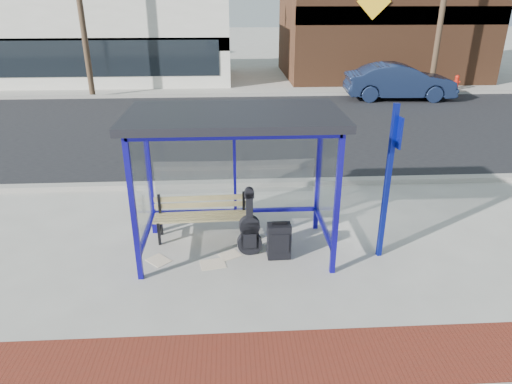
{
  "coord_description": "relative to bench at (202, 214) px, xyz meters",
  "views": [
    {
      "loc": [
        -0.06,
        -6.82,
        4.04
      ],
      "look_at": [
        0.35,
        0.2,
        1.0
      ],
      "focal_mm": 32.0,
      "sensor_mm": 36.0,
      "label": 1
    }
  ],
  "objects": [
    {
      "name": "sign_post",
      "position": [
        3.01,
        -0.83,
        1.0
      ],
      "size": [
        0.13,
        0.32,
        2.59
      ],
      "rotation": [
        0.0,
        0.0,
        0.16
      ],
      "color": "navy",
      "rests_on": "ground"
    },
    {
      "name": "street_asphalt",
      "position": [
        0.6,
        7.45,
        -0.45
      ],
      "size": [
        60.0,
        10.0,
        0.0
      ],
      "primitive_type": "cube",
      "color": "black",
      "rests_on": "ground"
    },
    {
      "name": "backpack",
      "position": [
        1.31,
        -0.62,
        -0.29
      ],
      "size": [
        0.35,
        0.33,
        0.35
      ],
      "rotation": [
        0.0,
        0.0,
        -0.32
      ],
      "color": "#282816",
      "rests_on": "ground"
    },
    {
      "name": "far_sidewalk",
      "position": [
        0.6,
        14.45,
        -0.45
      ],
      "size": [
        60.0,
        4.0,
        0.01
      ],
      "primitive_type": "cube",
      "color": "#B2ADA0",
      "rests_on": "ground"
    },
    {
      "name": "bench",
      "position": [
        0.0,
        0.0,
        0.0
      ],
      "size": [
        1.71,
        0.46,
        0.8
      ],
      "rotation": [
        0.0,
        0.0,
        0.03
      ],
      "color": "black",
      "rests_on": "ground"
    },
    {
      "name": "newspaper_c",
      "position": [
        0.48,
        -0.7,
        -0.45
      ],
      "size": [
        0.42,
        0.39,
        0.01
      ],
      "primitive_type": "cube",
      "rotation": [
        0.0,
        0.0,
        0.5
      ],
      "color": "white",
      "rests_on": "ground"
    },
    {
      "name": "newspaper_b",
      "position": [
        0.2,
        -0.97,
        -0.45
      ],
      "size": [
        0.45,
        0.39,
        0.01
      ],
      "primitive_type": "cube",
      "rotation": [
        0.0,
        0.0,
        0.19
      ],
      "color": "white",
      "rests_on": "ground"
    },
    {
      "name": "storefront_white",
      "position": [
        -8.4,
        17.43,
        1.54
      ],
      "size": [
        18.0,
        6.04,
        4.0
      ],
      "color": "silver",
      "rests_on": "ground"
    },
    {
      "name": "storefront_brown",
      "position": [
        8.6,
        17.94,
        2.75
      ],
      "size": [
        10.0,
        7.08,
        6.4
      ],
      "color": "#59331E",
      "rests_on": "ground"
    },
    {
      "name": "parked_car",
      "position": [
        7.65,
        11.55,
        0.28
      ],
      "size": [
        4.57,
        1.86,
        1.47
      ],
      "primitive_type": "imported",
      "rotation": [
        0.0,
        0.0,
        1.5
      ],
      "color": "#172342",
      "rests_on": "ground"
    },
    {
      "name": "ground",
      "position": [
        0.6,
        -0.55,
        -0.45
      ],
      "size": [
        120.0,
        120.0,
        0.0
      ],
      "primitive_type": "plane",
      "color": "#B2ADA0",
      "rests_on": "ground"
    },
    {
      "name": "suitcase",
      "position": [
        1.3,
        -0.81,
        -0.15
      ],
      "size": [
        0.39,
        0.26,
        0.67
      ],
      "rotation": [
        0.0,
        0.0,
        0.03
      ],
      "color": "black",
      "rests_on": "ground"
    },
    {
      "name": "brick_paver_strip",
      "position": [
        0.6,
        -3.15,
        -0.45
      ],
      "size": [
        60.0,
        1.0,
        0.01
      ],
      "primitive_type": "cube",
      "color": "maroon",
      "rests_on": "ground"
    },
    {
      "name": "guitar_bag",
      "position": [
        0.82,
        -0.66,
        -0.04
      ],
      "size": [
        0.42,
        0.14,
        1.14
      ],
      "rotation": [
        0.0,
        0.0,
        0.05
      ],
      "color": "black",
      "rests_on": "ground"
    },
    {
      "name": "curb_near",
      "position": [
        0.6,
        2.35,
        -0.39
      ],
      "size": [
        60.0,
        0.25,
        0.12
      ],
      "primitive_type": "cube",
      "color": "gray",
      "rests_on": "ground"
    },
    {
      "name": "bus_shelter",
      "position": [
        0.6,
        -0.48,
        1.62
      ],
      "size": [
        3.3,
        1.8,
        2.42
      ],
      "color": "#130D91",
      "rests_on": "ground"
    },
    {
      "name": "fire_hydrant",
      "position": [
        11.04,
        13.4,
        -0.08
      ],
      "size": [
        0.31,
        0.21,
        0.69
      ],
      "rotation": [
        0.0,
        0.0,
        -0.36
      ],
      "color": "#B41A0C",
      "rests_on": "ground"
    },
    {
      "name": "newspaper_a",
      "position": [
        -0.7,
        -0.8,
        -0.45
      ],
      "size": [
        0.46,
        0.46,
        0.01
      ],
      "primitive_type": "cube",
      "rotation": [
        0.0,
        0.0,
        -0.8
      ],
      "color": "white",
      "rests_on": "ground"
    },
    {
      "name": "curb_far",
      "position": [
        0.6,
        12.55,
        -0.39
      ],
      "size": [
        60.0,
        0.25,
        0.12
      ],
      "primitive_type": "cube",
      "color": "gray",
      "rests_on": "ground"
    }
  ]
}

